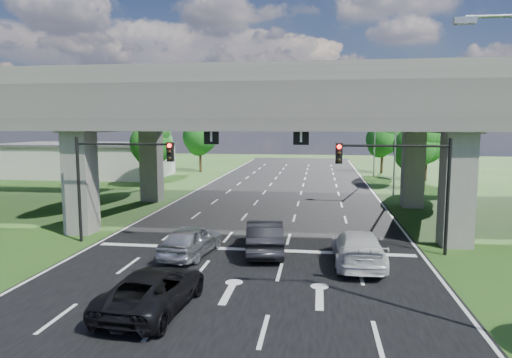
% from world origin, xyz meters
% --- Properties ---
extents(ground, '(160.00, 160.00, 0.00)m').
position_xyz_m(ground, '(0.00, 0.00, 0.00)').
color(ground, '#244415').
rests_on(ground, ground).
extents(road, '(18.00, 120.00, 0.03)m').
position_xyz_m(road, '(0.00, 10.00, 0.01)').
color(road, black).
rests_on(road, ground).
extents(overpass, '(80.00, 15.00, 10.00)m').
position_xyz_m(overpass, '(0.00, 12.00, 7.92)').
color(overpass, '#3E3B38').
rests_on(overpass, ground).
extents(warehouse, '(20.00, 10.00, 4.00)m').
position_xyz_m(warehouse, '(-26.00, 35.00, 2.00)').
color(warehouse, '#9E9E99').
rests_on(warehouse, ground).
extents(signal_right, '(5.76, 0.54, 6.00)m').
position_xyz_m(signal_right, '(7.82, 3.94, 4.19)').
color(signal_right, black).
rests_on(signal_right, ground).
extents(signal_left, '(5.76, 0.54, 6.00)m').
position_xyz_m(signal_left, '(-7.82, 3.94, 4.19)').
color(signal_left, black).
rests_on(signal_left, ground).
extents(streetlight_far, '(3.38, 0.25, 10.00)m').
position_xyz_m(streetlight_far, '(10.10, 24.00, 5.85)').
color(streetlight_far, gray).
rests_on(streetlight_far, ground).
extents(streetlight_beyond, '(3.38, 0.25, 10.00)m').
position_xyz_m(streetlight_beyond, '(10.10, 40.00, 5.85)').
color(streetlight_beyond, gray).
rests_on(streetlight_beyond, ground).
extents(tree_left_near, '(4.50, 4.50, 7.80)m').
position_xyz_m(tree_left_near, '(-13.95, 26.00, 4.82)').
color(tree_left_near, black).
rests_on(tree_left_near, ground).
extents(tree_left_mid, '(3.91, 3.90, 6.76)m').
position_xyz_m(tree_left_mid, '(-16.95, 34.00, 4.17)').
color(tree_left_mid, black).
rests_on(tree_left_mid, ground).
extents(tree_left_far, '(4.80, 4.80, 8.32)m').
position_xyz_m(tree_left_far, '(-12.95, 42.00, 5.14)').
color(tree_left_far, black).
rests_on(tree_left_far, ground).
extents(tree_right_near, '(4.20, 4.20, 7.28)m').
position_xyz_m(tree_right_near, '(13.05, 28.00, 4.50)').
color(tree_right_near, black).
rests_on(tree_right_near, ground).
extents(tree_right_mid, '(3.91, 3.90, 6.76)m').
position_xyz_m(tree_right_mid, '(16.05, 36.00, 4.17)').
color(tree_right_mid, black).
rests_on(tree_right_mid, ground).
extents(tree_right_far, '(4.50, 4.50, 7.80)m').
position_xyz_m(tree_right_far, '(12.05, 44.00, 4.82)').
color(tree_right_far, black).
rests_on(tree_right_far, ground).
extents(car_silver, '(2.54, 4.95, 1.61)m').
position_xyz_m(car_silver, '(-2.88, 1.92, 0.84)').
color(car_silver, '#BABCC3').
rests_on(car_silver, road).
extents(car_dark, '(2.49, 5.42, 1.72)m').
position_xyz_m(car_dark, '(0.75, 3.00, 0.89)').
color(car_dark, black).
rests_on(car_dark, road).
extents(car_white, '(2.41, 5.68, 1.64)m').
position_xyz_m(car_white, '(5.40, 1.64, 0.85)').
color(car_white, silver).
rests_on(car_white, road).
extents(car_trailing, '(2.90, 5.58, 1.50)m').
position_xyz_m(car_trailing, '(-2.35, -4.84, 0.78)').
color(car_trailing, black).
rests_on(car_trailing, road).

